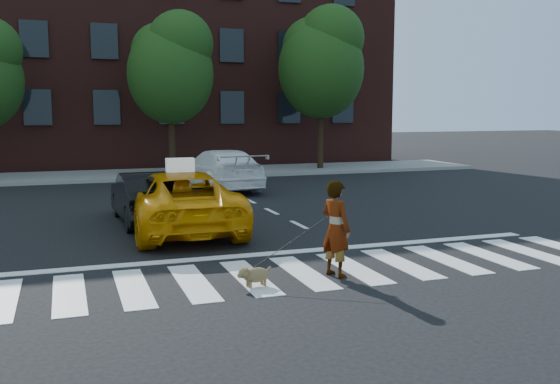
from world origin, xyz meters
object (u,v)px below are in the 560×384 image
object	(u,v)px
white_suv	(220,169)
dog	(254,275)
black_sedan	(147,197)
woman	(336,229)
tree_mid	(171,64)
taxi	(179,201)
tree_right	(322,58)

from	to	relation	value
white_suv	dog	size ratio (longest dim) A/B	7.99
black_sedan	woman	distance (m)	6.84
tree_mid	taxi	size ratio (longest dim) A/B	1.35
tree_mid	dog	world-z (taller)	tree_mid
tree_right	woman	size ratio (longest dim) A/B	4.52
woman	taxi	bearing A→B (deg)	-1.11
tree_mid	white_suv	size ratio (longest dim) A/B	1.40
taxi	black_sedan	xyz separation A→B (m)	(-0.60, 1.39, -0.06)
dog	taxi	bearing A→B (deg)	83.53
tree_right	dog	xyz separation A→B (m)	(-8.64, -17.58, -5.05)
tree_mid	dog	xyz separation A→B (m)	(-1.64, -17.58, -4.64)
dog	black_sedan	bearing A→B (deg)	88.03
tree_right	black_sedan	bearing A→B (deg)	-130.91
white_suv	dog	xyz separation A→B (m)	(-2.50, -12.52, -0.52)
taxi	woman	size ratio (longest dim) A/B	3.08
dog	tree_right	bearing A→B (deg)	54.08
tree_right	taxi	bearing A→B (deg)	-125.80
tree_right	taxi	world-z (taller)	tree_right
tree_mid	taxi	bearing A→B (deg)	-98.87
woman	dog	world-z (taller)	woman
black_sedan	white_suv	world-z (taller)	white_suv
black_sedan	dog	size ratio (longest dim) A/B	6.39
woman	dog	bearing A→B (deg)	75.54
tree_mid	white_suv	bearing A→B (deg)	-80.28
tree_right	woman	world-z (taller)	tree_right
taxi	white_suv	xyz separation A→B (m)	(2.80, 7.33, 0.00)
tree_mid	woman	bearing A→B (deg)	-90.23
white_suv	dog	bearing A→B (deg)	73.32
woman	black_sedan	bearing A→B (deg)	-0.46
black_sedan	woman	world-z (taller)	woman
tree_right	woman	xyz separation A→B (m)	(-7.07, -17.38, -4.41)
taxi	woman	bearing A→B (deg)	111.13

